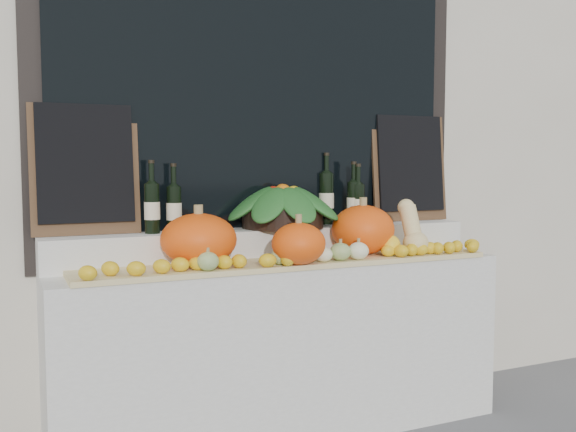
{
  "coord_description": "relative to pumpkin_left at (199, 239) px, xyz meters",
  "views": [
    {
      "loc": [
        -1.3,
        -1.42,
        1.38
      ],
      "look_at": [
        0.0,
        1.45,
        1.12
      ],
      "focal_mm": 40.0,
      "sensor_mm": 36.0,
      "label": 1
    }
  ],
  "objects": [
    {
      "name": "chalkboard_left",
      "position": [
        -0.46,
        0.29,
        0.34
      ],
      "size": [
        0.5,
        0.09,
        0.62
      ],
      "rotation": [
        -0.1,
        0.0,
        0.0
      ],
      "color": "#4C331E",
      "rests_on": "rear_tier"
    },
    {
      "name": "wine_bottle_tall",
      "position": [
        0.83,
        0.3,
        0.16
      ],
      "size": [
        0.08,
        0.08,
        0.4
      ],
      "color": "black",
      "rests_on": "rear_tier"
    },
    {
      "name": "pumpkin_right",
      "position": [
        0.89,
        0.0,
        0.01
      ],
      "size": [
        0.42,
        0.42,
        0.26
      ],
      "primitive_type": "ellipsoid",
      "rotation": [
        0.0,
        0.0,
        0.32
      ],
      "color": "#FF560D",
      "rests_on": "straw_bedding"
    },
    {
      "name": "pumpkin_left",
      "position": [
        0.0,
        0.0,
        0.0
      ],
      "size": [
        0.46,
        0.46,
        0.24
      ],
      "primitive_type": "ellipsoid",
      "rotation": [
        0.0,
        0.0,
        0.35
      ],
      "color": "#FF560D",
      "rests_on": "straw_bedding"
    },
    {
      "name": "storefront_facade",
      "position": [
        0.46,
        0.8,
        1.22
      ],
      "size": [
        7.0,
        0.94,
        4.5
      ],
      "color": "beige",
      "rests_on": "ground"
    },
    {
      "name": "produce_bowl",
      "position": [
        0.52,
        0.21,
        0.13
      ],
      "size": [
        0.65,
        0.65,
        0.24
      ],
      "color": "black",
      "rests_on": "rear_tier"
    },
    {
      "name": "straw_bedding",
      "position": [
        0.46,
        -0.05,
        -0.13
      ],
      "size": [
        2.1,
        0.32,
        0.02
      ],
      "primitive_type": "cube",
      "color": "tan",
      "rests_on": "display_sill"
    },
    {
      "name": "butternut_squash",
      "position": [
        1.13,
        -0.09,
        0.0
      ],
      "size": [
        0.13,
        0.2,
        0.29
      ],
      "color": "#EED18C",
      "rests_on": "straw_bedding"
    },
    {
      "name": "chalkboard_right",
      "position": [
        1.38,
        0.29,
        0.34
      ],
      "size": [
        0.5,
        0.09,
        0.62
      ],
      "rotation": [
        -0.1,
        0.0,
        0.0
      ],
      "color": "#4C331E",
      "rests_on": "rear_tier"
    },
    {
      "name": "rear_tier",
      "position": [
        0.46,
        0.23,
        -0.07
      ],
      "size": [
        2.3,
        0.25,
        0.16
      ],
      "primitive_type": "cube",
      "color": "silver",
      "rests_on": "display_sill"
    },
    {
      "name": "display_sill",
      "position": [
        0.46,
        0.08,
        -0.59
      ],
      "size": [
        2.3,
        0.55,
        0.88
      ],
      "primitive_type": "cube",
      "color": "silver",
      "rests_on": "ground"
    },
    {
      "name": "wine_bottle_far_right",
      "position": [
        0.97,
        0.19,
        0.13
      ],
      "size": [
        0.08,
        0.08,
        0.34
      ],
      "color": "black",
      "rests_on": "rear_tier"
    },
    {
      "name": "wine_bottle_near_right",
      "position": [
        0.95,
        0.21,
        0.14
      ],
      "size": [
        0.08,
        0.08,
        0.35
      ],
      "color": "black",
      "rests_on": "rear_tier"
    },
    {
      "name": "wine_bottle_near_left",
      "position": [
        -0.05,
        0.24,
        0.13
      ],
      "size": [
        0.08,
        0.08,
        0.34
      ],
      "color": "black",
      "rests_on": "rear_tier"
    },
    {
      "name": "decorative_gourds",
      "position": [
        0.55,
        -0.14,
        -0.07
      ],
      "size": [
        1.1,
        0.16,
        0.15
      ],
      "color": "#387021",
      "rests_on": "straw_bedding"
    },
    {
      "name": "lemon_heap",
      "position": [
        0.46,
        -0.16,
        -0.09
      ],
      "size": [
        2.2,
        0.16,
        0.06
      ],
      "primitive_type": null,
      "color": "yellow",
      "rests_on": "straw_bedding"
    },
    {
      "name": "wine_bottle_far_left",
      "position": [
        -0.17,
        0.22,
        0.14
      ],
      "size": [
        0.08,
        0.08,
        0.36
      ],
      "color": "black",
      "rests_on": "rear_tier"
    },
    {
      "name": "pumpkin_center",
      "position": [
        0.43,
        -0.17,
        -0.02
      ],
      "size": [
        0.33,
        0.33,
        0.2
      ],
      "primitive_type": "ellipsoid",
      "rotation": [
        0.0,
        0.0,
        -0.38
      ],
      "color": "#FF560D",
      "rests_on": "straw_bedding"
    }
  ]
}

